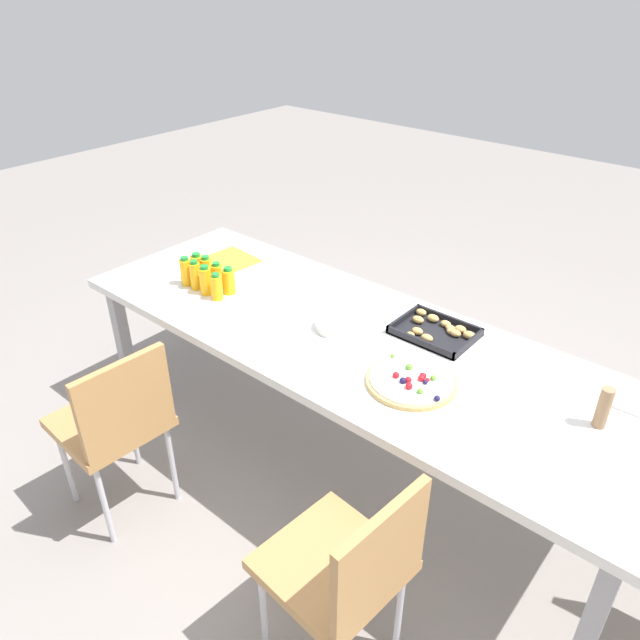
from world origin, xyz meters
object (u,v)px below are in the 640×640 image
Objects in this scene: juice_bottle_3 at (217,287)px; plate_stack at (336,325)px; chair_near_left at (116,420)px; juice_bottle_6 at (217,277)px; juice_bottle_7 at (229,281)px; paper_folder at (233,259)px; chair_near_right at (349,567)px; napkin_stack at (634,402)px; juice_bottle_1 at (195,275)px; juice_bottle_4 at (197,267)px; cardboard_tube at (603,408)px; juice_bottle_0 at (186,272)px; party_table at (349,344)px; fruit_pizza at (411,381)px; juice_bottle_5 at (207,271)px; snack_tray at (436,331)px; juice_bottle_2 at (206,281)px.

juice_bottle_3 is 0.75× the size of plate_stack.
plate_stack is at bearing -26.34° from chair_near_left.
juice_bottle_6 is 1.03× the size of juice_bottle_7.
chair_near_right is at bearing -31.85° from paper_folder.
juice_bottle_3 reaches higher than napkin_stack.
juice_bottle_1 is at bearing 25.50° from chair_near_left.
cardboard_tube is (1.88, 0.17, 0.01)m from juice_bottle_4.
juice_bottle_0 is at bearing -177.72° from juice_bottle_1.
juice_bottle_4 is at bearing -179.15° from juice_bottle_7.
cardboard_tube is at bearing 5.05° from juice_bottle_4.
party_table is 16.78× the size of cardboard_tube.
party_table is at bearing 162.03° from fruit_pizza.
juice_bottle_4 is 1.05× the size of juice_bottle_7.
juice_bottle_3 is at bearing 13.34° from chair_near_left.
juice_bottle_6 is (0.08, -0.01, -0.00)m from juice_bottle_5.
cardboard_tube reaches higher than juice_bottle_6.
chair_near_left reaches higher than snack_tray.
snack_tray is (0.93, 0.32, -0.05)m from juice_bottle_7.
juice_bottle_4 is (-1.48, 0.68, 0.29)m from chair_near_right.
plate_stack is at bearing -175.29° from cardboard_tube.
chair_near_left is 5.97× the size of juice_bottle_4.
paper_folder is (-0.92, 0.18, 0.06)m from party_table.
party_table is 7.67× the size of fruit_pizza.
chair_near_left is 5.53× the size of napkin_stack.
chair_near_left is 3.19× the size of paper_folder.
cardboard_tube is at bearing -20.59° from chair_near_right.
juice_bottle_1 is 1.01× the size of juice_bottle_5.
juice_bottle_2 is (-0.20, 0.67, 0.29)m from chair_near_left.
juice_bottle_5 is 0.75m from plate_stack.
plate_stack is 1.18× the size of napkin_stack.
chair_near_left is at bearing -74.93° from juice_bottle_6.
chair_near_right is at bearing -25.78° from juice_bottle_5.
juice_bottle_0 reaches higher than snack_tray.
chair_near_left is 0.82m from juice_bottle_6.
juice_bottle_0 reaches higher than plate_stack.
chair_near_left is at bearing -119.30° from plate_stack.
juice_bottle_6 is at bearing -168.19° from napkin_stack.
plate_stack is 1.07m from cardboard_tube.
juice_bottle_6 is (0.00, 0.07, -0.00)m from juice_bottle_2.
juice_bottle_7 is 0.75× the size of plate_stack.
juice_bottle_0 reaches higher than party_table.
juice_bottle_4 reaches higher than paper_folder.
paper_folder is (-0.19, 0.27, -0.06)m from juice_bottle_6.
juice_bottle_6 is at bearing -173.24° from party_table.
plate_stack is (0.74, 0.08, -0.05)m from juice_bottle_5.
chair_near_right is 1.52m from juice_bottle_6.
chair_near_right is 1.80m from paper_folder.
juice_bottle_4 reaches higher than plate_stack.
napkin_stack is (1.87, 0.37, -0.06)m from juice_bottle_5.
juice_bottle_6 is at bearing -174.77° from juice_bottle_7.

